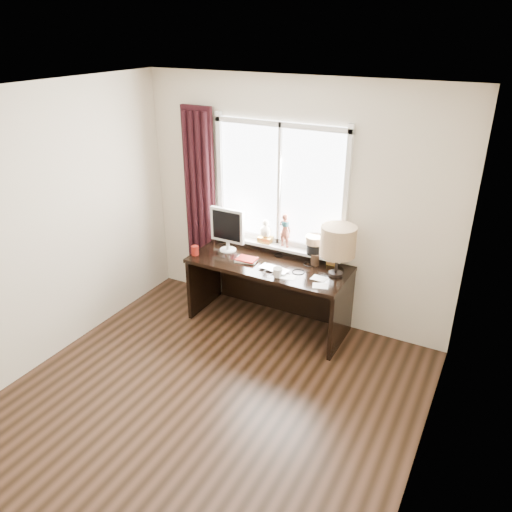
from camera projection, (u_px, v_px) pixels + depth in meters
The scene contains 18 objects.
floor at pixel (192, 420), 4.21m from camera, with size 3.50×4.00×0.00m, color #3E2619.
ceiling at pixel (169, 100), 3.11m from camera, with size 3.50×4.00×0.00m, color white.
wall_back at pixel (294, 205), 5.26m from camera, with size 3.50×2.60×0.00m, color beige.
wall_left at pixel (20, 240), 4.40m from camera, with size 4.00×2.60×0.00m, color beige.
wall_right at pixel (427, 351), 2.91m from camera, with size 4.00×2.60×0.00m, color beige.
laptop at pixel (274, 269), 5.08m from camera, with size 0.31×0.20×0.02m, color silver.
mug at pixel (277, 272), 4.93m from camera, with size 0.11×0.10×0.11m, color white.
red_cup at pixel (195, 250), 5.40m from camera, with size 0.08×0.08×0.10m, color maroon.
window at pixel (278, 204), 5.28m from camera, with size 1.52×0.23×1.40m.
curtain at pixel (200, 207), 5.74m from camera, with size 0.38×0.09×2.25m.
desk at pixel (273, 280), 5.42m from camera, with size 1.70×0.70×0.75m.
monitor at pixel (227, 227), 5.41m from camera, with size 0.40×0.18×0.49m.
notebook_stack at pixel (247, 259), 5.28m from camera, with size 0.25×0.20×0.03m.
brush_holder at pixel (315, 259), 5.18m from camera, with size 0.09×0.09×0.25m.
icon_frame at pixel (331, 260), 5.16m from camera, with size 0.10×0.02×0.13m.
table_lamp at pixel (338, 242), 4.84m from camera, with size 0.35×0.35×0.52m.
loose_papers at pixel (309, 280), 4.88m from camera, with size 0.52×0.27×0.00m.
desk_cables at pixel (296, 265), 5.19m from camera, with size 0.50×0.42×0.01m.
Camera 1 is at (2.00, -2.59, 3.04)m, focal length 35.00 mm.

